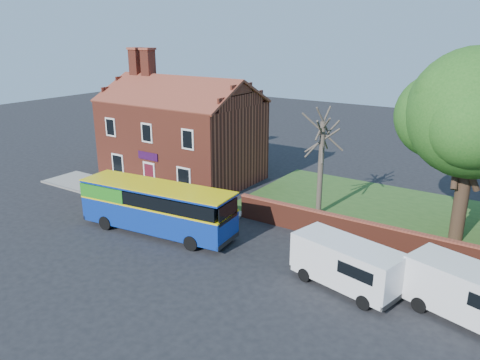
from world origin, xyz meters
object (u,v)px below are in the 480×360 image
Objects in this scene: bus at (153,205)px; large_tree at (476,117)px; van_far at (474,294)px; van_near at (347,263)px.

large_tree is at bearing 24.09° from bus.
van_far is at bearing -4.47° from bus.
bus is 1.74× the size of van_far.
van_near is 0.97× the size of van_far.
van_far is at bearing 16.44° from van_near.
van_far is (17.98, 0.55, -0.39)m from bus.
van_far is 0.52× the size of large_tree.
van_near is 11.50m from large_tree.
van_near is (12.45, 0.26, -0.43)m from bus.
van_near is at bearing -160.34° from van_far.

